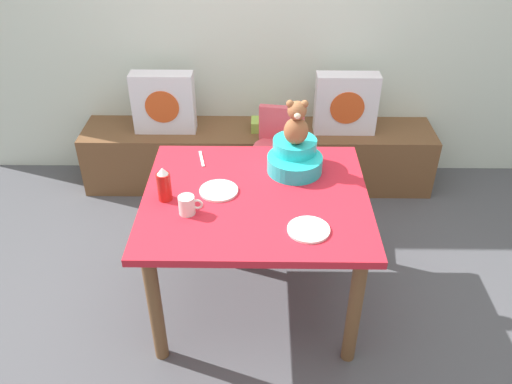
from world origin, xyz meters
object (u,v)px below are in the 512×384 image
at_px(ketchup_bottle, 164,185).
at_px(pillow_floral_right, 346,104).
at_px(pillow_floral_left, 164,103).
at_px(book_stack, 265,125).
at_px(infant_seat_teal, 295,158).
at_px(highchair, 279,152).
at_px(dinner_plate_near, 309,230).
at_px(dining_table, 256,211).
at_px(dinner_plate_far, 219,191).
at_px(teddy_bear, 296,124).
at_px(coffee_mug, 187,205).

bearing_deg(ketchup_bottle, pillow_floral_right, 49.71).
height_order(pillow_floral_left, book_stack, pillow_floral_left).
bearing_deg(pillow_floral_right, pillow_floral_left, 180.00).
bearing_deg(infant_seat_teal, highchair, 96.86).
bearing_deg(dinner_plate_near, ketchup_bottle, 160.76).
distance_m(pillow_floral_right, dining_table, 1.38).
height_order(highchair, dinner_plate_near, highchair).
bearing_deg(dining_table, highchair, 80.21).
relative_size(book_stack, ketchup_bottle, 1.08).
relative_size(highchair, dinner_plate_far, 3.95).
xyz_separation_m(highchair, ketchup_bottle, (-0.60, -0.86, 0.31)).
height_order(infant_seat_teal, dinner_plate_far, infant_seat_teal).
bearing_deg(book_stack, dinner_plate_far, -101.13).
relative_size(highchair, ketchup_bottle, 4.27).
bearing_deg(pillow_floral_left, dinner_plate_near, -58.71).
bearing_deg(dining_table, dinner_plate_near, -49.00).
relative_size(teddy_bear, dinner_plate_near, 1.25).
bearing_deg(book_stack, highchair, -78.22).
relative_size(pillow_floral_right, infant_seat_teal, 1.33).
xyz_separation_m(infant_seat_teal, ketchup_bottle, (-0.66, -0.30, 0.02)).
relative_size(dining_table, ketchup_bottle, 6.23).
distance_m(pillow_floral_left, teddy_bear, 1.36).
relative_size(book_stack, dinner_plate_near, 1.00).
relative_size(teddy_bear, ketchup_bottle, 1.35).
distance_m(coffee_mug, dinner_plate_far, 0.23).
height_order(pillow_floral_right, coffee_mug, pillow_floral_right).
bearing_deg(coffee_mug, ketchup_bottle, 137.53).
height_order(dining_table, dinner_plate_near, dinner_plate_near).
xyz_separation_m(book_stack, dining_table, (-0.05, -1.25, 0.14)).
xyz_separation_m(pillow_floral_right, dinner_plate_far, (-0.82, -1.20, 0.07)).
bearing_deg(infant_seat_teal, pillow_floral_left, 132.10).
xyz_separation_m(pillow_floral_right, infant_seat_teal, (-0.42, -0.98, 0.13)).
bearing_deg(teddy_bear, dinner_plate_near, -85.70).
bearing_deg(teddy_bear, pillow_floral_right, 66.92).
bearing_deg(teddy_bear, dinner_plate_far, -150.43).
bearing_deg(highchair, teddy_bear, -83.15).
bearing_deg(highchair, infant_seat_teal, -83.14).
bearing_deg(pillow_floral_right, dinner_plate_near, -103.89).
xyz_separation_m(pillow_floral_left, dinner_plate_far, (0.48, -1.20, 0.07)).
distance_m(infant_seat_teal, ketchup_bottle, 0.73).
relative_size(pillow_floral_left, infant_seat_teal, 1.33).
height_order(pillow_floral_right, dinner_plate_far, pillow_floral_right).
relative_size(pillow_floral_right, highchair, 0.56).
distance_m(dining_table, dinner_plate_far, 0.22).
height_order(teddy_bear, dinner_plate_far, teddy_bear).
xyz_separation_m(pillow_floral_left, ketchup_bottle, (0.22, -1.27, 0.15)).
distance_m(pillow_floral_left, pillow_floral_right, 1.30).
distance_m(book_stack, dinner_plate_near, 1.57).
bearing_deg(dinner_plate_far, dinner_plate_near, -35.59).
bearing_deg(dinner_plate_far, infant_seat_teal, 29.62).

